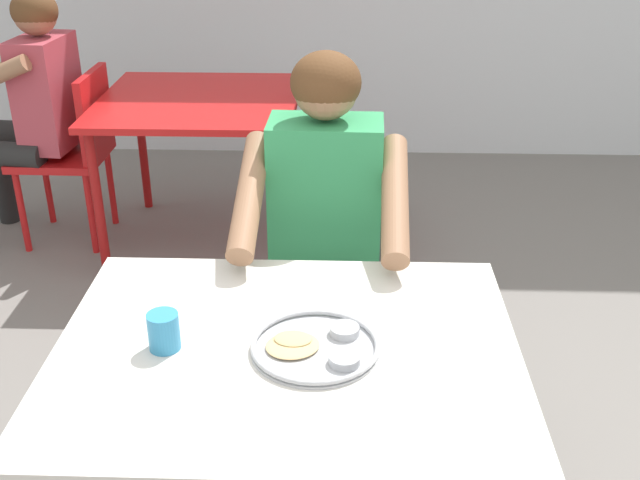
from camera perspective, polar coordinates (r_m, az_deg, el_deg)
table_foreground at (r=1.83m, az=-2.44°, el=-9.82°), size 1.06×0.85×0.72m
thali_tray at (r=1.77m, az=-0.28°, el=-7.82°), size 0.29×0.29×0.03m
drinking_cup at (r=1.79m, az=-11.47°, el=-6.54°), size 0.07×0.07×0.09m
chair_foreground at (r=2.62m, az=0.51°, el=-1.90°), size 0.40×0.43×0.82m
diner_foreground at (r=2.31m, az=0.28°, el=1.06°), size 0.50×0.56×1.24m
table_background_red at (r=3.67m, az=-8.87°, el=9.14°), size 0.91×0.92×0.73m
chair_red_left at (r=3.89m, az=-17.57°, el=6.74°), size 0.42×0.42×0.84m
chair_red_right at (r=3.61m, az=0.98°, el=6.64°), size 0.41×0.40×0.85m
patron_background at (r=3.89m, az=-20.64°, el=9.82°), size 0.58×0.53×1.21m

